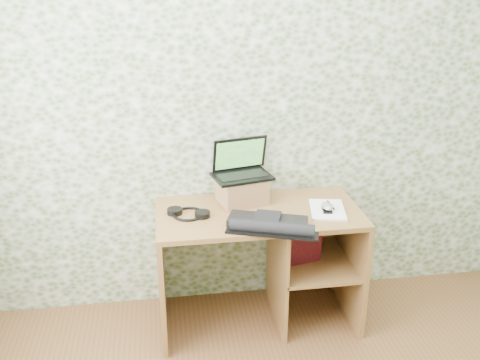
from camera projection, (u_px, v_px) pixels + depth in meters
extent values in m
plane|color=silver|center=(250.00, 107.00, 3.22)|extent=(3.50, 0.00, 3.50)
cube|color=brown|center=(259.00, 213.00, 3.14)|extent=(1.20, 0.60, 0.03)
cube|color=brown|center=(162.00, 276.00, 3.20)|extent=(0.03, 0.60, 0.72)
cube|color=brown|center=(349.00, 261.00, 3.36)|extent=(0.03, 0.60, 0.72)
cube|color=brown|center=(277.00, 267.00, 3.30)|extent=(0.02, 0.56, 0.72)
cube|color=brown|center=(314.00, 261.00, 3.32)|extent=(0.46, 0.56, 0.02)
cube|color=brown|center=(303.00, 242.00, 3.59)|extent=(0.48, 0.02, 0.72)
cube|color=olive|center=(242.00, 190.00, 3.23)|extent=(0.31, 0.28, 0.16)
cube|color=black|center=(242.00, 176.00, 3.20)|extent=(0.38, 0.30, 0.02)
cube|color=black|center=(242.00, 175.00, 3.18)|extent=(0.31, 0.19, 0.00)
cube|color=black|center=(240.00, 154.00, 3.24)|extent=(0.34, 0.13, 0.21)
cube|color=#1D6621|center=(240.00, 154.00, 3.23)|extent=(0.31, 0.11, 0.18)
cube|color=black|center=(268.00, 221.00, 2.97)|extent=(0.47, 0.30, 0.03)
cube|color=black|center=(268.00, 220.00, 2.97)|extent=(0.18, 0.18, 0.05)
cylinder|color=black|center=(272.00, 228.00, 2.86)|extent=(0.45, 0.22, 0.07)
cube|color=black|center=(272.00, 233.00, 2.86)|extent=(0.50, 0.26, 0.01)
torus|color=black|center=(189.00, 214.00, 3.08)|extent=(0.24, 0.24, 0.02)
cylinder|color=black|center=(175.00, 211.00, 3.10)|extent=(0.09, 0.09, 0.03)
cylinder|color=black|center=(202.00, 214.00, 3.06)|extent=(0.09, 0.09, 0.03)
cube|color=white|center=(327.00, 210.00, 3.14)|extent=(0.25, 0.31, 0.01)
ellipsoid|color=#B6B6B9|center=(327.00, 208.00, 3.11)|extent=(0.08, 0.11, 0.03)
cylinder|color=black|center=(331.00, 205.00, 3.18)|extent=(0.01, 0.13, 0.01)
cube|color=maroon|center=(302.00, 241.00, 3.25)|extent=(0.24, 0.12, 0.28)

